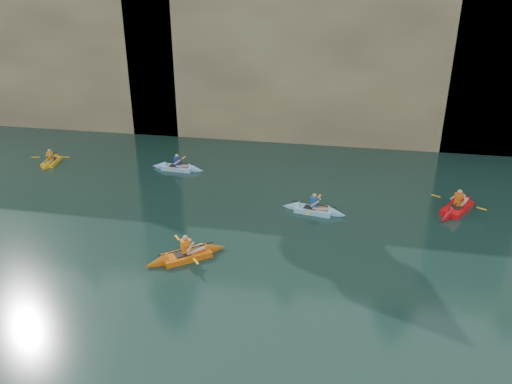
# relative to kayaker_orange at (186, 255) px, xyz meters

# --- Properties ---
(cliff) EXTENTS (70.00, 16.00, 12.00)m
(cliff) POSITION_rel_kayaker_orange_xyz_m (1.67, 22.84, 5.85)
(cliff) COLOR tan
(cliff) RESTS_ON ground
(cliff_slab_center) EXTENTS (24.00, 2.40, 11.40)m
(cliff_slab_center) POSITION_rel_kayaker_orange_xyz_m (3.67, 15.44, 5.55)
(cliff_slab_center) COLOR #9B8B5E
(cliff_slab_center) RESTS_ON ground
(sea_cave_west) EXTENTS (4.50, 1.00, 4.00)m
(sea_cave_west) POSITION_rel_kayaker_orange_xyz_m (-16.33, 14.79, 1.85)
(sea_cave_west) COLOR black
(sea_cave_west) RESTS_ON ground
(sea_cave_center) EXTENTS (3.50, 1.00, 3.20)m
(sea_cave_center) POSITION_rel_kayaker_orange_xyz_m (-2.33, 14.79, 1.45)
(sea_cave_center) COLOR black
(sea_cave_center) RESTS_ON ground
(sea_cave_east) EXTENTS (5.00, 1.00, 4.50)m
(sea_cave_east) POSITION_rel_kayaker_orange_xyz_m (11.67, 14.79, 2.10)
(sea_cave_east) COLOR black
(sea_cave_east) RESTS_ON ground
(kayaker_orange) EXTENTS (2.86, 2.50, 1.18)m
(kayaker_orange) POSITION_rel_kayaker_orange_xyz_m (0.00, 0.00, 0.00)
(kayaker_orange) COLOR #DA5C0D
(kayaker_orange) RESTS_ON ground
(kayaker_ltblue_near) EXTENTS (2.92, 2.21, 1.12)m
(kayaker_ltblue_near) POSITION_rel_kayaker_orange_xyz_m (4.21, 4.76, -0.01)
(kayaker_ltblue_near) COLOR #8AC1E7
(kayaker_ltblue_near) RESTS_ON ground
(kayaker_red_far) EXTENTS (2.35, 3.28, 1.24)m
(kayaker_red_far) POSITION_rel_kayaker_orange_xyz_m (10.36, 6.17, 0.01)
(kayaker_red_far) COLOR red
(kayaker_red_far) RESTS_ON ground
(kayaker_yellow) EXTENTS (2.04, 2.59, 1.03)m
(kayaker_yellow) POSITION_rel_kayaker_orange_xyz_m (-10.49, 8.14, -0.02)
(kayaker_yellow) COLOR yellow
(kayaker_yellow) RESTS_ON ground
(kayaker_ltblue_mid) EXTENTS (2.93, 2.20, 1.10)m
(kayaker_ltblue_mid) POSITION_rel_kayaker_orange_xyz_m (-3.35, 8.56, -0.01)
(kayaker_ltblue_mid) COLOR #8AB8E7
(kayaker_ltblue_mid) RESTS_ON ground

